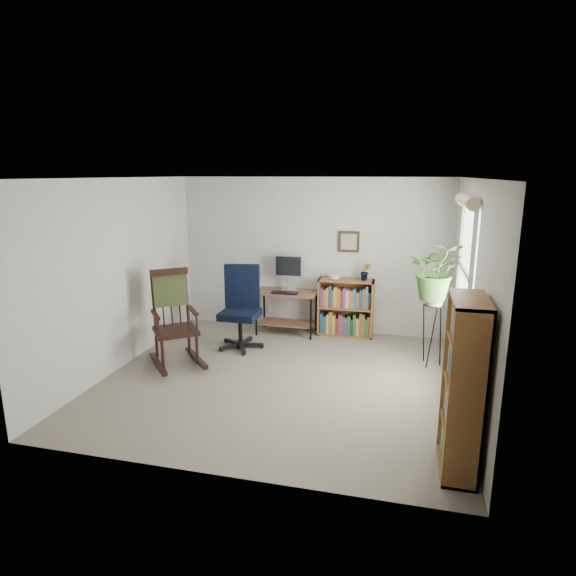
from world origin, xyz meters
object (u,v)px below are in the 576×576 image
(office_chair, at_px, (240,308))
(tall_bookshelf, at_px, (463,387))
(rocking_chair, at_px, (175,318))
(low_bookshelf, at_px, (346,308))
(desk, at_px, (287,312))

(office_chair, relative_size, tall_bookshelf, 0.80)
(office_chair, distance_m, rocking_chair, 0.99)
(office_chair, height_order, low_bookshelf, office_chair)
(rocking_chair, height_order, tall_bookshelf, tall_bookshelf)
(low_bookshelf, bearing_deg, desk, -172.45)
(desk, height_order, low_bookshelf, low_bookshelf)
(desk, bearing_deg, tall_bookshelf, -54.04)
(desk, bearing_deg, rocking_chair, -124.96)
(office_chair, height_order, tall_bookshelf, tall_bookshelf)
(desk, height_order, tall_bookshelf, tall_bookshelf)
(desk, bearing_deg, low_bookshelf, 7.55)
(tall_bookshelf, bearing_deg, office_chair, 139.81)
(office_chair, distance_m, tall_bookshelf, 3.60)
(rocking_chair, xyz_separation_m, low_bookshelf, (2.00, 1.69, -0.19))
(desk, xyz_separation_m, tall_bookshelf, (2.26, -3.12, 0.41))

